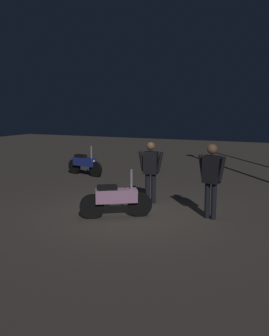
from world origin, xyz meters
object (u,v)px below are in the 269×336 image
(person_bystander_far, at_px, (151,167))
(person_rider_beside, at_px, (211,175))
(motorcycle_blue_parked_left, at_px, (85,164))
(motorcycle_pink_foreground, at_px, (116,199))

(person_bystander_far, bearing_deg, person_rider_beside, -120.75)
(motorcycle_blue_parked_left, bearing_deg, person_bystander_far, -22.89)
(person_rider_beside, xyz_separation_m, person_bystander_far, (-1.76, 0.73, -0.06))
(person_bystander_far, bearing_deg, motorcycle_pink_foreground, 163.84)
(person_rider_beside, bearing_deg, motorcycle_pink_foreground, -54.27)
(motorcycle_pink_foreground, xyz_separation_m, motorcycle_blue_parked_left, (-3.52, 4.25, 0.00))
(person_rider_beside, relative_size, person_bystander_far, 1.06)
(motorcycle_pink_foreground, relative_size, motorcycle_blue_parked_left, 0.87)
(person_bystander_far, bearing_deg, motorcycle_blue_parked_left, 45.92)
(motorcycle_pink_foreground, bearing_deg, person_rider_beside, -11.50)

